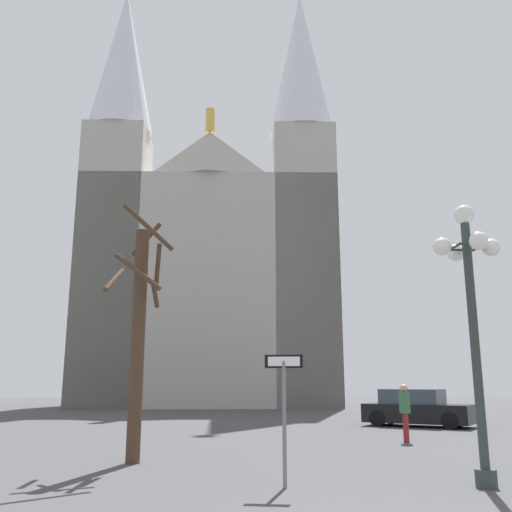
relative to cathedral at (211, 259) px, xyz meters
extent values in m
cube|color=#ADA89E|center=(0.07, 0.97, -2.75)|extent=(19.08, 11.86, 16.32)
pyramid|color=#ADA89E|center=(-0.23, -3.34, 7.15)|extent=(6.56, 2.43, 3.50)
cylinder|color=gold|center=(-0.23, -3.34, 9.80)|extent=(0.70, 0.70, 1.80)
cube|color=#ADA89E|center=(-7.10, -1.64, -0.79)|extent=(4.76, 4.76, 20.24)
cone|color=silver|center=(-7.10, -1.64, 15.43)|extent=(4.91, 4.91, 12.20)
cube|color=#ADA89E|center=(6.81, -2.58, -0.79)|extent=(4.76, 4.76, 20.24)
cone|color=silver|center=(6.81, -2.58, 15.43)|extent=(4.91, 4.91, 12.20)
cylinder|color=slate|center=(1.18, -32.30, -9.87)|extent=(0.07, 0.07, 2.09)
cube|color=black|center=(1.18, -32.30, -8.82)|extent=(0.66, 0.17, 0.23)
cube|color=white|center=(1.18, -32.32, -8.82)|extent=(0.55, 0.12, 0.16)
cylinder|color=#2D3833|center=(4.56, -32.56, -8.61)|extent=(0.16, 0.16, 4.60)
cylinder|color=#2D3833|center=(4.56, -32.56, -10.76)|extent=(0.36, 0.36, 0.30)
sphere|color=white|center=(4.56, -32.56, -6.13)|extent=(0.37, 0.37, 0.37)
sphere|color=white|center=(5.03, -32.56, -6.75)|extent=(0.33, 0.33, 0.33)
cylinder|color=#2D3833|center=(4.80, -32.56, -6.75)|extent=(0.05, 0.47, 0.05)
sphere|color=white|center=(4.56, -32.10, -6.75)|extent=(0.33, 0.33, 0.33)
cylinder|color=#2D3833|center=(4.56, -32.33, -6.75)|extent=(0.47, 0.05, 0.05)
sphere|color=white|center=(4.10, -32.56, -6.75)|extent=(0.33, 0.33, 0.33)
cylinder|color=#2D3833|center=(4.33, -32.56, -6.75)|extent=(0.05, 0.47, 0.05)
sphere|color=white|center=(4.56, -33.03, -6.75)|extent=(0.33, 0.33, 0.33)
cylinder|color=#2D3833|center=(4.56, -32.80, -6.75)|extent=(0.47, 0.05, 0.05)
cylinder|color=#473323|center=(-1.74, -29.08, -8.28)|extent=(0.31, 0.31, 5.27)
cylinder|color=#473323|center=(-2.36, -28.99, -6.82)|extent=(0.28, 1.30, 0.78)
cylinder|color=#473323|center=(-1.75, -29.59, -6.75)|extent=(1.10, 0.12, 0.86)
cylinder|color=#473323|center=(-1.55, -29.62, -5.71)|extent=(1.20, 0.51, 1.02)
cylinder|color=#473323|center=(-1.68, -28.76, -5.78)|extent=(0.74, 0.24, 0.84)
cylinder|color=#473323|center=(-1.39, -29.10, -7.17)|extent=(0.17, 0.77, 0.57)
cylinder|color=#473323|center=(-1.36, -29.02, -6.50)|extent=(0.24, 0.86, 1.04)
cube|color=black|center=(8.31, -19.57, -10.40)|extent=(4.41, 3.92, 0.72)
cube|color=#333D47|center=(8.14, -19.45, -9.75)|extent=(2.84, 2.69, 0.58)
cylinder|color=black|center=(9.93, -19.74, -10.59)|extent=(0.65, 0.56, 0.64)
cylinder|color=black|center=(8.96, -21.06, -10.59)|extent=(0.65, 0.56, 0.64)
cylinder|color=black|center=(7.66, -18.08, -10.59)|extent=(0.65, 0.56, 0.64)
cylinder|color=black|center=(6.69, -19.40, -10.59)|extent=(0.65, 0.56, 0.64)
cylinder|color=maroon|center=(5.74, -25.42, -10.50)|extent=(0.12, 0.12, 0.83)
cylinder|color=maroon|center=(5.75, -25.26, -10.50)|extent=(0.12, 0.12, 0.83)
cylinder|color=#33663F|center=(5.75, -25.34, -9.77)|extent=(0.32, 0.32, 0.62)
sphere|color=tan|center=(5.75, -25.34, -9.35)|extent=(0.22, 0.22, 0.22)
camera|label=1|loc=(-0.17, -42.29, -9.17)|focal=39.64mm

